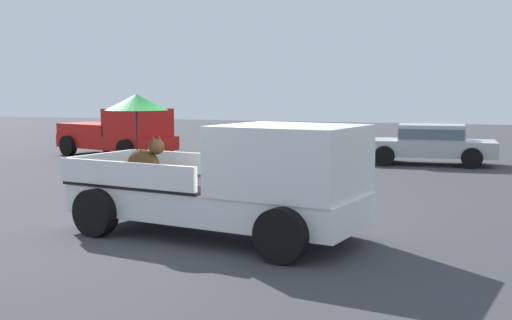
% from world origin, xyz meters
% --- Properties ---
extents(ground_plane, '(80.00, 80.00, 0.00)m').
position_xyz_m(ground_plane, '(0.00, 0.00, 0.00)').
color(ground_plane, '#38383D').
extents(pickup_truck_main, '(5.28, 2.89, 2.37)m').
position_xyz_m(pickup_truck_main, '(0.42, -0.07, 0.97)').
color(pickup_truck_main, black).
rests_on(pickup_truck_main, ground).
extents(pickup_truck_far, '(5.11, 3.19, 1.80)m').
position_xyz_m(pickup_truck_far, '(-8.70, 10.88, 0.87)').
color(pickup_truck_far, black).
rests_on(pickup_truck_far, ground).
extents(parked_sedan_near, '(4.43, 2.24, 1.33)m').
position_xyz_m(parked_sedan_near, '(2.36, 12.18, 0.74)').
color(parked_sedan_near, black).
rests_on(parked_sedan_near, ground).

